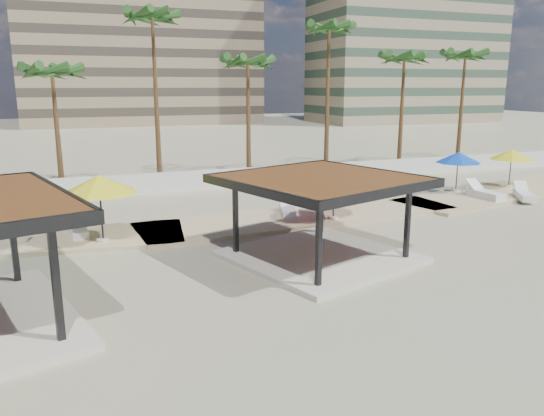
# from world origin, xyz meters

# --- Properties ---
(ground) EXTENTS (200.00, 200.00, 0.00)m
(ground) POSITION_xyz_m (0.00, 0.00, 0.00)
(ground) COLOR tan
(ground) RESTS_ON ground
(promenade) EXTENTS (44.45, 7.97, 0.24)m
(promenade) POSITION_xyz_m (2.00, 7.67, 0.06)
(promenade) COLOR #C6B284
(promenade) RESTS_ON ground
(boundary_wall) EXTENTS (56.00, 0.30, 1.20)m
(boundary_wall) POSITION_xyz_m (0.00, 16.00, 0.60)
(boundary_wall) COLOR silver
(boundary_wall) RESTS_ON ground
(building_mid) EXTENTS (38.00, 16.00, 30.40)m
(building_mid) POSITION_xyz_m (4.00, 78.00, 14.27)
(building_mid) COLOR #847259
(building_mid) RESTS_ON ground
(building_east) EXTENTS (32.00, 15.00, 36.40)m
(building_east) POSITION_xyz_m (48.00, 66.00, 17.27)
(building_east) COLOR gray
(building_east) RESTS_ON ground
(pavilion_central) EXTENTS (7.79, 7.79, 3.13)m
(pavilion_central) POSITION_xyz_m (0.02, 1.15, 1.87)
(pavilion_central) COLOR beige
(pavilion_central) RESTS_ON ground
(umbrella_b) EXTENTS (3.98, 3.98, 2.71)m
(umbrella_b) POSITION_xyz_m (-7.41, 5.80, 2.51)
(umbrella_b) COLOR beige
(umbrella_b) RESTS_ON promenade
(umbrella_c) EXTENTS (2.94, 2.94, 2.57)m
(umbrella_c) POSITION_xyz_m (2.99, 5.80, 2.39)
(umbrella_c) COLOR beige
(umbrella_c) RESTS_ON promenade
(umbrella_d) EXTENTS (3.28, 3.28, 2.34)m
(umbrella_d) POSITION_xyz_m (12.92, 9.20, 2.19)
(umbrella_d) COLOR beige
(umbrella_d) RESTS_ON promenade
(umbrella_e) EXTENTS (2.63, 2.63, 2.33)m
(umbrella_e) POSITION_xyz_m (16.98, 9.20, 2.19)
(umbrella_e) COLOR beige
(umbrella_e) RESTS_ON promenade
(lounger_a) EXTENTS (0.83, 2.00, 0.73)m
(lounger_a) POSITION_xyz_m (-8.34, 7.17, 0.36)
(lounger_a) COLOR white
(lounger_a) RESTS_ON promenade
(lounger_b) EXTENTS (1.12, 2.03, 0.73)m
(lounger_b) POSITION_xyz_m (1.35, 7.49, 0.36)
(lounger_b) COLOR white
(lounger_b) RESTS_ON promenade
(lounger_c) EXTENTS (0.90, 2.45, 0.92)m
(lounger_c) POSITION_xyz_m (13.18, 7.09, 0.40)
(lounger_c) COLOR white
(lounger_c) RESTS_ON promenade
(lounger_d) EXTENTS (1.69, 2.23, 0.82)m
(lounger_d) POSITION_xyz_m (15.05, 6.12, 0.38)
(lounger_d) COLOR white
(lounger_d) RESTS_ON promenade
(palm_c) EXTENTS (3.00, 3.00, 7.96)m
(palm_c) POSITION_xyz_m (-9.00, 18.10, 6.88)
(palm_c) COLOR brown
(palm_c) RESTS_ON ground
(palm_d) EXTENTS (3.00, 3.00, 11.27)m
(palm_d) POSITION_xyz_m (-3.00, 18.90, 9.98)
(palm_d) COLOR brown
(palm_d) RESTS_ON ground
(palm_e) EXTENTS (3.00, 3.00, 8.65)m
(palm_e) POSITION_xyz_m (3.00, 18.40, 7.53)
(palm_e) COLOR brown
(palm_e) RESTS_ON ground
(palm_f) EXTENTS (3.00, 3.00, 11.02)m
(palm_f) POSITION_xyz_m (9.00, 18.60, 9.75)
(palm_f) COLOR brown
(palm_f) RESTS_ON ground
(palm_g) EXTENTS (3.00, 3.00, 9.12)m
(palm_g) POSITION_xyz_m (15.00, 18.20, 7.97)
(palm_g) COLOR brown
(palm_g) RESTS_ON ground
(palm_h) EXTENTS (3.00, 3.00, 9.44)m
(palm_h) POSITION_xyz_m (21.00, 18.80, 8.27)
(palm_h) COLOR brown
(palm_h) RESTS_ON ground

